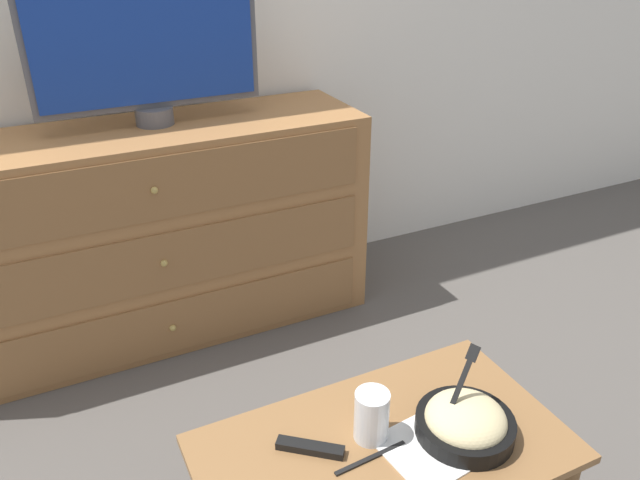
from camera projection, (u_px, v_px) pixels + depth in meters
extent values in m
plane|color=#56514C|center=(129.00, 299.00, 2.65)|extent=(12.00, 12.00, 0.00)
cube|color=#9E6B3D|center=(149.00, 235.00, 2.29)|extent=(1.60, 0.44, 0.80)
cube|color=brown|center=(172.00, 327.00, 2.24)|extent=(1.47, 0.01, 0.21)
sphere|color=tan|center=(173.00, 328.00, 2.23)|extent=(0.02, 0.02, 0.02)
cube|color=brown|center=(164.00, 262.00, 2.11)|extent=(1.47, 0.01, 0.21)
sphere|color=tan|center=(164.00, 263.00, 2.11)|extent=(0.02, 0.02, 0.02)
cube|color=brown|center=(154.00, 190.00, 1.99)|extent=(1.47, 0.01, 0.21)
sphere|color=tan|center=(154.00, 190.00, 1.98)|extent=(0.02, 0.02, 0.02)
cylinder|color=#515156|center=(155.00, 116.00, 2.15)|extent=(0.13, 0.13, 0.06)
cube|color=#515156|center=(144.00, 38.00, 2.04)|extent=(0.76, 0.04, 0.45)
cube|color=navy|center=(146.00, 40.00, 2.02)|extent=(0.72, 0.01, 0.41)
cube|color=olive|center=(384.00, 449.00, 1.34)|extent=(0.79, 0.45, 0.02)
cylinder|color=brown|center=(457.00, 417.00, 1.73)|extent=(0.04, 0.04, 0.42)
cylinder|color=black|center=(465.00, 426.00, 1.36)|extent=(0.22, 0.22, 0.04)
ellipsoid|color=beige|center=(466.00, 419.00, 1.35)|extent=(0.18, 0.18, 0.08)
cube|color=black|center=(458.00, 391.00, 1.34)|extent=(0.10, 0.05, 0.15)
cube|color=black|center=(473.00, 353.00, 1.34)|extent=(0.03, 0.03, 0.03)
cylinder|color=white|center=(371.00, 423.00, 1.34)|extent=(0.07, 0.07, 0.07)
cylinder|color=white|center=(372.00, 416.00, 1.33)|extent=(0.08, 0.08, 0.12)
cube|color=white|center=(428.00, 449.00, 1.33)|extent=(0.21, 0.21, 0.00)
cube|color=black|center=(371.00, 458.00, 1.30)|extent=(0.17, 0.02, 0.01)
cube|color=black|center=(310.00, 448.00, 1.32)|extent=(0.13, 0.11, 0.02)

